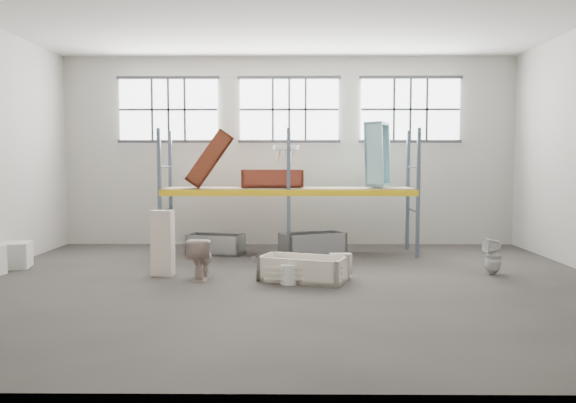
{
  "coord_description": "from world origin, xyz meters",
  "views": [
    {
      "loc": [
        0.11,
        -10.35,
        2.23
      ],
      "look_at": [
        0.0,
        1.5,
        1.4
      ],
      "focal_mm": 35.74,
      "sensor_mm": 36.0,
      "label": 1
    }
  ],
  "objects_px": {
    "steel_tub_right": "(313,244)",
    "rust_tub_flat": "(272,178)",
    "cistern_tall": "(163,243)",
    "bucket": "(289,274)",
    "bathtub_beige": "(303,269)",
    "toilet_beige": "(201,258)",
    "toilet_white": "(493,256)",
    "blue_tub_upright": "(378,155)",
    "steel_tub_left": "(216,244)"
  },
  "relations": [
    {
      "from": "steel_tub_right",
      "to": "rust_tub_flat",
      "type": "xyz_separation_m",
      "value": [
        -0.98,
        0.4,
        1.55
      ]
    },
    {
      "from": "cistern_tall",
      "to": "bucket",
      "type": "relative_size",
      "value": 3.53
    },
    {
      "from": "bathtub_beige",
      "to": "toilet_beige",
      "type": "relative_size",
      "value": 1.99
    },
    {
      "from": "toilet_beige",
      "to": "toilet_white",
      "type": "xyz_separation_m",
      "value": [
        5.7,
        0.5,
        -0.03
      ]
    },
    {
      "from": "toilet_white",
      "to": "bucket",
      "type": "relative_size",
      "value": 2.01
    },
    {
      "from": "rust_tub_flat",
      "to": "steel_tub_right",
      "type": "bearing_deg",
      "value": -22.3
    },
    {
      "from": "blue_tub_upright",
      "to": "bucket",
      "type": "relative_size",
      "value": 4.23
    },
    {
      "from": "steel_tub_left",
      "to": "blue_tub_upright",
      "type": "bearing_deg",
      "value": 2.51
    },
    {
      "from": "toilet_beige",
      "to": "steel_tub_right",
      "type": "height_order",
      "value": "toilet_beige"
    },
    {
      "from": "blue_tub_upright",
      "to": "steel_tub_left",
      "type": "bearing_deg",
      "value": -177.49
    },
    {
      "from": "bathtub_beige",
      "to": "toilet_white",
      "type": "relative_size",
      "value": 2.15
    },
    {
      "from": "toilet_beige",
      "to": "bucket",
      "type": "height_order",
      "value": "toilet_beige"
    },
    {
      "from": "toilet_white",
      "to": "bucket",
      "type": "height_order",
      "value": "toilet_white"
    },
    {
      "from": "bathtub_beige",
      "to": "steel_tub_left",
      "type": "height_order",
      "value": "steel_tub_left"
    },
    {
      "from": "toilet_beige",
      "to": "rust_tub_flat",
      "type": "relative_size",
      "value": 0.53
    },
    {
      "from": "toilet_white",
      "to": "steel_tub_right",
      "type": "height_order",
      "value": "toilet_white"
    },
    {
      "from": "bathtub_beige",
      "to": "cistern_tall",
      "type": "height_order",
      "value": "cistern_tall"
    },
    {
      "from": "steel_tub_left",
      "to": "bathtub_beige",
      "type": "bearing_deg",
      "value": -56.41
    },
    {
      "from": "cistern_tall",
      "to": "rust_tub_flat",
      "type": "bearing_deg",
      "value": 60.17
    },
    {
      "from": "toilet_white",
      "to": "steel_tub_left",
      "type": "distance_m",
      "value": 6.3
    },
    {
      "from": "cistern_tall",
      "to": "bathtub_beige",
      "type": "bearing_deg",
      "value": -4.35
    },
    {
      "from": "bathtub_beige",
      "to": "rust_tub_flat",
      "type": "height_order",
      "value": "rust_tub_flat"
    },
    {
      "from": "bathtub_beige",
      "to": "toilet_beige",
      "type": "xyz_separation_m",
      "value": [
        -1.94,
        0.18,
        0.16
      ]
    },
    {
      "from": "toilet_beige",
      "to": "cistern_tall",
      "type": "xyz_separation_m",
      "value": [
        -0.8,
        0.34,
        0.24
      ]
    },
    {
      "from": "toilet_white",
      "to": "steel_tub_right",
      "type": "distance_m",
      "value": 4.14
    },
    {
      "from": "steel_tub_right",
      "to": "toilet_white",
      "type": "bearing_deg",
      "value": -32.58
    },
    {
      "from": "cistern_tall",
      "to": "rust_tub_flat",
      "type": "height_order",
      "value": "rust_tub_flat"
    },
    {
      "from": "steel_tub_left",
      "to": "bucket",
      "type": "distance_m",
      "value": 3.8
    },
    {
      "from": "bathtub_beige",
      "to": "rust_tub_flat",
      "type": "relative_size",
      "value": 1.06
    },
    {
      "from": "bathtub_beige",
      "to": "bucket",
      "type": "height_order",
      "value": "bathtub_beige"
    },
    {
      "from": "cistern_tall",
      "to": "blue_tub_upright",
      "type": "xyz_separation_m",
      "value": [
        4.58,
        2.74,
        1.76
      ]
    },
    {
      "from": "toilet_beige",
      "to": "steel_tub_right",
      "type": "xyz_separation_m",
      "value": [
        2.22,
        2.73,
        -0.12
      ]
    },
    {
      "from": "cistern_tall",
      "to": "steel_tub_left",
      "type": "xyz_separation_m",
      "value": [
        0.68,
        2.57,
        -0.4
      ]
    },
    {
      "from": "blue_tub_upright",
      "to": "bucket",
      "type": "xyz_separation_m",
      "value": [
        -2.1,
        -3.52,
        -2.21
      ]
    },
    {
      "from": "rust_tub_flat",
      "to": "bucket",
      "type": "relative_size",
      "value": 4.09
    },
    {
      "from": "toilet_beige",
      "to": "cistern_tall",
      "type": "height_order",
      "value": "cistern_tall"
    },
    {
      "from": "bucket",
      "to": "toilet_white",
      "type": "bearing_deg",
      "value": 13.19
    },
    {
      "from": "bathtub_beige",
      "to": "blue_tub_upright",
      "type": "xyz_separation_m",
      "value": [
        1.85,
        3.25,
        2.16
      ]
    },
    {
      "from": "rust_tub_flat",
      "to": "steel_tub_left",
      "type": "bearing_deg",
      "value": -170.77
    },
    {
      "from": "bucket",
      "to": "steel_tub_right",
      "type": "bearing_deg",
      "value": 80.44
    },
    {
      "from": "cistern_tall",
      "to": "toilet_white",
      "type": "height_order",
      "value": "cistern_tall"
    },
    {
      "from": "steel_tub_left",
      "to": "bucket",
      "type": "bearing_deg",
      "value": -61.85
    },
    {
      "from": "toilet_white",
      "to": "steel_tub_right",
      "type": "xyz_separation_m",
      "value": [
        -3.49,
        2.23,
        -0.09
      ]
    },
    {
      "from": "steel_tub_left",
      "to": "cistern_tall",
      "type": "bearing_deg",
      "value": -104.9
    },
    {
      "from": "toilet_white",
      "to": "rust_tub_flat",
      "type": "distance_m",
      "value": 5.38
    },
    {
      "from": "toilet_beige",
      "to": "rust_tub_flat",
      "type": "xyz_separation_m",
      "value": [
        1.24,
        3.13,
        1.43
      ]
    },
    {
      "from": "bathtub_beige",
      "to": "steel_tub_left",
      "type": "bearing_deg",
      "value": 144.37
    },
    {
      "from": "bathtub_beige",
      "to": "cistern_tall",
      "type": "xyz_separation_m",
      "value": [
        -2.73,
        0.51,
        0.41
      ]
    },
    {
      "from": "toilet_beige",
      "to": "bucket",
      "type": "bearing_deg",
      "value": 164.6
    },
    {
      "from": "steel_tub_right",
      "to": "bathtub_beige",
      "type": "bearing_deg",
      "value": -95.52
    }
  ]
}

